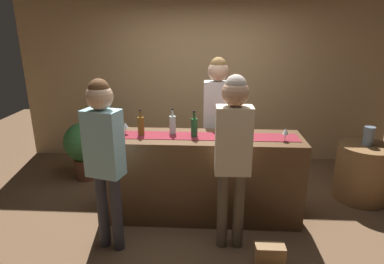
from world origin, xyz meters
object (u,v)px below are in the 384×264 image
(wine_glass_mid_counter, at_px, (286,132))
(bartender, at_px, (217,111))
(wine_bottle_clear, at_px, (173,124))
(customer_sipping, at_px, (233,145))
(wine_bottle_amber, at_px, (141,126))
(handbag, at_px, (270,255))
(wine_glass_near_customer, at_px, (125,126))
(round_side_table, at_px, (363,172))
(vase_on_side_table, at_px, (369,136))
(customer_browsing, at_px, (104,149))
(wine_bottle_green, at_px, (194,127))
(potted_plant_tall, at_px, (85,146))

(wine_glass_mid_counter, bearing_deg, bartender, 136.23)
(wine_bottle_clear, relative_size, customer_sipping, 0.17)
(wine_bottle_amber, xyz_separation_m, handbag, (1.36, -0.86, -1.00))
(wine_bottle_clear, bearing_deg, wine_glass_near_customer, -174.89)
(wine_glass_near_customer, height_order, handbag, wine_glass_near_customer)
(wine_glass_near_customer, height_order, bartender, bartender)
(wine_bottle_clear, relative_size, bartender, 0.17)
(round_side_table, xyz_separation_m, handbag, (-1.41, -1.38, -0.26))
(customer_sipping, bearing_deg, vase_on_side_table, 30.76)
(customer_browsing, bearing_deg, wine_bottle_amber, 87.44)
(bartender, xyz_separation_m, vase_on_side_table, (1.91, -0.04, -0.29))
(wine_bottle_clear, xyz_separation_m, bartender, (0.51, 0.51, 0.03))
(wine_bottle_green, bearing_deg, customer_browsing, -141.96)
(wine_glass_mid_counter, bearing_deg, round_side_table, 28.00)
(wine_glass_near_customer, height_order, round_side_table, wine_glass_near_customer)
(wine_bottle_amber, relative_size, wine_glass_near_customer, 2.10)
(bartender, height_order, potted_plant_tall, bartender)
(handbag, bearing_deg, customer_browsing, 172.96)
(bartender, bearing_deg, handbag, 110.26)
(wine_glass_mid_counter, xyz_separation_m, round_side_table, (1.19, 0.63, -0.73))
(wine_glass_mid_counter, xyz_separation_m, customer_sipping, (-0.58, -0.46, 0.00))
(wine_glass_mid_counter, bearing_deg, wine_bottle_green, 174.91)
(wine_bottle_clear, height_order, customer_browsing, customer_browsing)
(bartender, relative_size, customer_browsing, 1.05)
(wine_bottle_green, bearing_deg, round_side_table, 14.11)
(wine_glass_mid_counter, relative_size, potted_plant_tall, 0.17)
(wine_glass_mid_counter, bearing_deg, handbag, -106.60)
(vase_on_side_table, bearing_deg, potted_plant_tall, 174.21)
(bartender, distance_m, customer_sipping, 1.16)
(wine_bottle_green, height_order, vase_on_side_table, wine_bottle_green)
(wine_bottle_clear, bearing_deg, wine_glass_mid_counter, -8.12)
(wine_bottle_amber, distance_m, customer_browsing, 0.70)
(bartender, bearing_deg, potted_plant_tall, -9.23)
(handbag, bearing_deg, wine_glass_mid_counter, 73.40)
(wine_glass_near_customer, distance_m, customer_browsing, 0.68)
(wine_glass_mid_counter, bearing_deg, vase_on_side_table, 28.58)
(wine_bottle_green, distance_m, potted_plant_tall, 2.01)
(vase_on_side_table, bearing_deg, wine_bottle_clear, -168.91)
(wine_bottle_amber, bearing_deg, wine_bottle_green, -2.34)
(round_side_table, xyz_separation_m, potted_plant_tall, (-3.82, 0.41, 0.13))
(wine_bottle_clear, xyz_separation_m, wine_bottle_green, (0.25, -0.09, 0.00))
(wine_glass_near_customer, bearing_deg, vase_on_side_table, 10.03)
(handbag, bearing_deg, wine_glass_near_customer, 150.49)
(wine_glass_near_customer, relative_size, round_side_table, 0.19)
(wine_glass_near_customer, height_order, vase_on_side_table, wine_glass_near_customer)
(wine_glass_mid_counter, bearing_deg, wine_bottle_amber, 175.95)
(wine_bottle_amber, height_order, customer_browsing, customer_browsing)
(wine_bottle_clear, distance_m, vase_on_side_table, 2.48)
(wine_bottle_amber, xyz_separation_m, potted_plant_tall, (-1.06, 0.93, -0.62))
(potted_plant_tall, bearing_deg, wine_bottle_green, -29.88)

